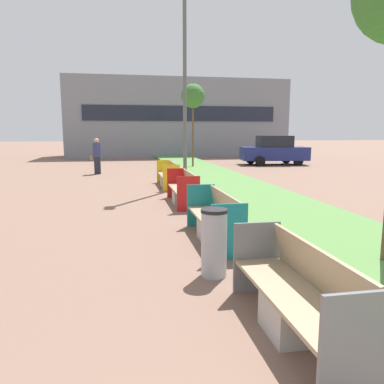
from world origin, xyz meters
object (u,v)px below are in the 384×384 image
bench_teal_frame (215,221)px  bench_yellow_frame (169,177)px  street_lamp_post (185,64)px  sapling_tree_far (193,97)px  litter_bin (214,243)px  pedestrian_walking (97,156)px  bench_grey_frame (296,301)px  parked_car_distant (274,151)px  bench_red_frame (183,191)px

bench_teal_frame → bench_yellow_frame: size_ratio=0.99×
street_lamp_post → sapling_tree_far: 6.71m
litter_bin → pedestrian_walking: (-2.55, 14.18, 0.41)m
bench_grey_frame → parked_car_distant: parked_car_distant is taller
bench_red_frame → litter_bin: litter_bin is taller
street_lamp_post → bench_grey_frame: bearing=-93.3°
street_lamp_post → pedestrian_walking: size_ratio=4.66×
sapling_tree_far → bench_grey_frame: bearing=-97.0°
bench_yellow_frame → parked_car_distant: size_ratio=0.54×
bench_grey_frame → sapling_tree_far: (2.13, 17.27, 3.63)m
bench_red_frame → bench_teal_frame: bearing=-90.0°
bench_teal_frame → bench_red_frame: (-0.00, 3.85, -0.00)m
litter_bin → street_lamp_post: street_lamp_post is taller
bench_red_frame → bench_yellow_frame: size_ratio=0.96×
litter_bin → parked_car_distant: size_ratio=0.23×
sapling_tree_far → pedestrian_walking: bearing=-165.1°
sapling_tree_far → litter_bin: bearing=-99.4°
bench_grey_frame → bench_yellow_frame: 11.01m
pedestrian_walking → sapling_tree_far: bearing=14.9°
bench_yellow_frame → sapling_tree_far: size_ratio=0.50×
bench_grey_frame → pedestrian_walking: bearing=100.7°
bench_teal_frame → street_lamp_post: street_lamp_post is taller
bench_red_frame → bench_yellow_frame: same height
litter_bin → sapling_tree_far: bearing=80.6°
street_lamp_post → bench_teal_frame: bearing=-94.8°
bench_grey_frame → bench_red_frame: (0.00, 7.36, 0.00)m
sapling_tree_far → parked_car_distant: size_ratio=1.07×
bench_grey_frame → bench_teal_frame: bearing=90.0°
bench_teal_frame → litter_bin: litter_bin is taller
bench_red_frame → sapling_tree_far: (2.13, 9.90, 3.63)m
bench_grey_frame → litter_bin: 1.78m
bench_yellow_frame → bench_grey_frame: bearing=-90.0°
bench_yellow_frame → sapling_tree_far: sapling_tree_far is taller
bench_yellow_frame → litter_bin: bearing=-92.8°
street_lamp_post → pedestrian_walking: (-3.62, 5.14, -3.63)m
bench_red_frame → parked_car_distant: (7.86, 12.08, 0.54)m
bench_red_frame → litter_bin: 5.66m
bench_teal_frame → parked_car_distant: size_ratio=0.53×
street_lamp_post → pedestrian_walking: street_lamp_post is taller
bench_grey_frame → street_lamp_post: 11.56m
bench_yellow_frame → sapling_tree_far: 7.54m
bench_yellow_frame → litter_bin: size_ratio=2.36×
parked_car_distant → street_lamp_post: bearing=-122.7°
street_lamp_post → parked_car_distant: bearing=50.1°
bench_yellow_frame → pedestrian_walking: pedestrian_walking is taller
bench_teal_frame → litter_bin: size_ratio=2.33×
bench_yellow_frame → parked_car_distant: (7.86, 8.43, 0.54)m
bench_red_frame → sapling_tree_far: size_ratio=0.48×
street_lamp_post → bench_red_frame: bearing=-100.2°
pedestrian_walking → parked_car_distant: 11.43m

